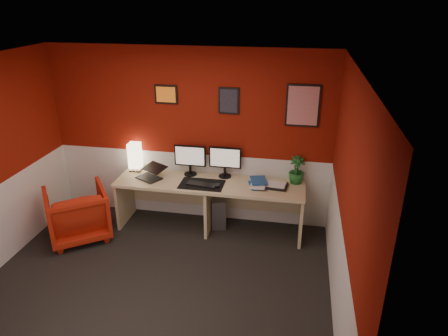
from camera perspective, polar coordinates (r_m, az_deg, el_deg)
ground at (r=4.97m, az=-9.78°, el=-16.22°), size 4.00×3.50×0.01m
ceiling at (r=3.91m, az=-12.30°, el=13.42°), size 4.00×3.50×0.01m
wall_back at (r=5.83m, az=-4.83°, el=4.32°), size 4.00×0.01×2.50m
wall_front at (r=3.01m, az=-23.28°, el=-17.79°), size 4.00×0.01×2.50m
wall_right at (r=4.06m, az=16.60°, el=-5.44°), size 0.01×3.50×2.50m
wainscot_back at (r=6.11m, az=-4.61°, el=-2.37°), size 4.00×0.01×1.00m
wainscot_right at (r=4.46m, az=15.42°, el=-13.94°), size 0.01×3.50×1.00m
desk at (r=5.80m, az=-1.99°, el=-5.29°), size 2.60×0.65×0.73m
shoji_lamp at (r=6.08m, az=-12.26°, el=1.44°), size 0.16×0.16×0.40m
laptop at (r=5.80m, az=-10.45°, el=-0.47°), size 0.40×0.36×0.22m
monitor_left at (r=5.78m, az=-4.78°, el=1.71°), size 0.45×0.06×0.58m
monitor_right at (r=5.69m, az=0.13°, el=1.46°), size 0.45×0.06×0.58m
desk_mat at (r=5.58m, az=-3.10°, el=-2.27°), size 0.60×0.38×0.01m
keyboard at (r=5.55m, az=-3.11°, el=-2.28°), size 0.44×0.21×0.02m
mouse at (r=5.49m, az=-0.94°, el=-2.45°), size 0.07×0.11×0.03m
book_bottom at (r=5.51m, az=3.61°, el=-2.49°), size 0.28×0.32×0.03m
book_middle at (r=5.51m, az=3.78°, el=-2.19°), size 0.22×0.29×0.02m
book_top at (r=5.54m, az=3.75°, el=-1.79°), size 0.27×0.32×0.03m
zen_tray at (r=5.55m, az=6.98°, el=-2.43°), size 0.37×0.28×0.03m
potted_plant at (r=5.63m, az=10.06°, el=-0.27°), size 0.25×0.25×0.38m
pc_tower at (r=6.00m, az=-0.78°, el=-5.75°), size 0.30×0.48×0.45m
armchair at (r=5.96m, az=-19.71°, el=-5.96°), size 1.09×1.09×0.72m
art_left at (r=5.74m, az=-8.05°, el=10.10°), size 0.32×0.02×0.26m
art_center at (r=5.54m, az=0.67°, el=9.32°), size 0.28×0.02×0.36m
art_right at (r=5.47m, az=10.90°, el=8.50°), size 0.44×0.02×0.56m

